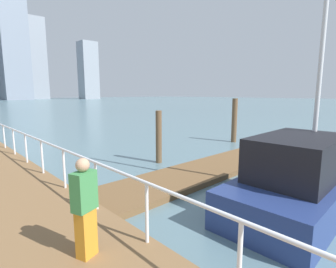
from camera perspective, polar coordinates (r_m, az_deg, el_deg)
ground_plane at (r=16.65m, az=-22.63°, el=-1.72°), size 300.00×300.00×0.00m
floating_dock at (r=11.89m, az=16.40°, el=-5.05°), size 15.68×2.00×0.18m
boardwalk_railing at (r=5.79m, az=-15.70°, el=-7.98°), size 0.06×28.06×1.08m
dock_piling_1 at (r=15.84m, az=14.43°, el=2.92°), size 0.31×0.31×2.59m
dock_piling_2 at (r=10.75m, az=-2.06°, el=-0.66°), size 0.25×0.25×2.19m
moored_boat_0 at (r=7.96m, az=28.36°, el=-8.10°), size 6.96×2.29×7.94m
pedestrian_1 at (r=4.24m, az=-17.88°, el=-15.12°), size 0.41×0.33×1.56m
skyline_tower_4 at (r=133.57m, az=-31.48°, el=19.93°), size 10.95×12.14×62.11m
skyline_tower_5 at (r=144.33m, az=-27.42°, el=14.54°), size 10.70×6.98×38.42m
skyline_tower_6 at (r=135.70m, az=-17.19°, el=13.19°), size 7.83×7.39×27.31m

